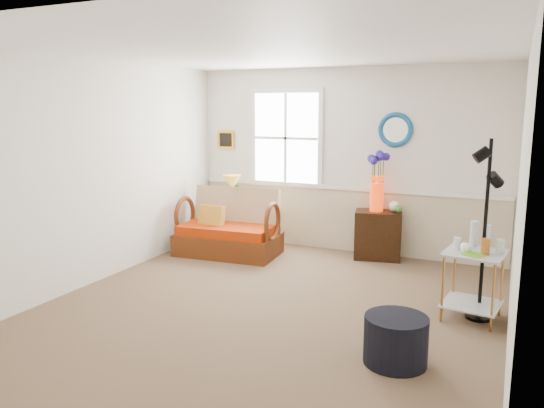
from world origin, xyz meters
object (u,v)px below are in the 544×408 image
at_px(side_table, 472,286).
at_px(floor_lamp, 485,231).
at_px(cabinet, 378,235).
at_px(ottoman, 396,340).
at_px(loveseat, 228,223).
at_px(lamp_stand, 232,227).

relative_size(side_table, floor_lamp, 0.39).
distance_m(cabinet, ottoman, 3.06).
xyz_separation_m(side_table, floor_lamp, (0.07, 0.05, 0.54)).
xyz_separation_m(loveseat, floor_lamp, (3.38, -0.98, 0.43)).
xyz_separation_m(lamp_stand, floor_lamp, (3.57, -1.44, 0.60)).
height_order(lamp_stand, side_table, side_table).
xyz_separation_m(loveseat, side_table, (3.31, -1.03, -0.12)).
bearing_deg(lamp_stand, cabinet, 5.74).
height_order(cabinet, floor_lamp, floor_lamp).
bearing_deg(lamp_stand, floor_lamp, -22.03).
bearing_deg(loveseat, ottoman, -43.35).
xyz_separation_m(floor_lamp, ottoman, (-0.55, -1.28, -0.69)).
distance_m(loveseat, lamp_stand, 0.53).
relative_size(cabinet, side_table, 0.97).
bearing_deg(floor_lamp, cabinet, 108.78).
height_order(cabinet, side_table, side_table).
height_order(loveseat, floor_lamp, floor_lamp).
bearing_deg(cabinet, loveseat, -172.93).
xyz_separation_m(lamp_stand, side_table, (3.50, -1.49, 0.06)).
bearing_deg(lamp_stand, ottoman, -42.07).
distance_m(cabinet, floor_lamp, 2.25).
xyz_separation_m(loveseat, ottoman, (2.83, -2.26, -0.26)).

